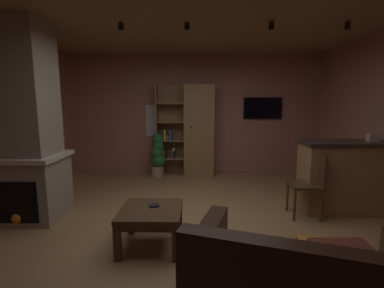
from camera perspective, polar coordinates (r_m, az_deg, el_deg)
The scene contains 18 objects.
floor at distance 3.73m, azimuth -0.12°, elevation -17.31°, with size 5.61×5.75×0.02m, color #A37A4C.
wall_back at distance 6.25m, azimuth 0.43°, elevation 6.12°, with size 5.73×0.06×2.68m, color #AD7060.
ceiling at distance 3.51m, azimuth -0.13°, elevation 26.31°, with size 5.61×5.75×0.02m, color #8E6B47.
window_pane_back at distance 6.29m, azimuth -6.75°, elevation 4.85°, with size 0.62×0.01×0.70m, color white.
stone_fireplace at distance 4.35m, azimuth -31.23°, elevation 1.97°, with size 0.92×0.82×2.68m.
bookshelf_cabinet at distance 6.01m, azimuth 0.60°, elevation 2.58°, with size 1.25×0.41×1.99m.
kitchen_bar_counter at distance 4.73m, azimuth 30.09°, elevation -5.83°, with size 1.48×0.58×1.06m.
tissue_box at distance 4.72m, azimuth 33.35°, elevation 1.06°, with size 0.12×0.12×0.11m, color #BFB299.
coffee_table at distance 3.22m, azimuth -8.54°, elevation -14.57°, with size 0.68×0.68×0.44m.
table_book_0 at distance 3.25m, azimuth -7.94°, elevation -12.51°, with size 0.11×0.10×0.02m, color black.
dining_chair at distance 4.24m, azimuth 23.50°, elevation -6.99°, with size 0.44×0.44×0.92m.
potted_floor_plant at distance 5.97m, azimuth -7.10°, elevation -2.37°, with size 0.32×0.33×0.95m.
wall_mounted_tv at distance 6.36m, azimuth 14.46°, elevation 7.22°, with size 0.84×0.06×0.47m.
track_light_spot_0 at distance 4.44m, azimuth -29.11°, elevation 20.43°, with size 0.07×0.07×0.09m, color black.
track_light_spot_1 at distance 4.03m, azimuth -14.55°, elevation 22.55°, with size 0.07×0.07×0.09m, color black.
track_light_spot_2 at distance 3.90m, azimuth -1.04°, elevation 23.28°, with size 0.07×0.07×0.09m, color black.
track_light_spot_3 at distance 4.03m, azimuth 16.17°, elevation 22.49°, with size 0.07×0.07×0.09m, color black.
track_light_spot_4 at distance 4.37m, azimuth 29.59°, elevation 20.60°, with size 0.07×0.07×0.09m, color black.
Camera 1 is at (0.07, -3.34, 1.63)m, focal length 25.67 mm.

